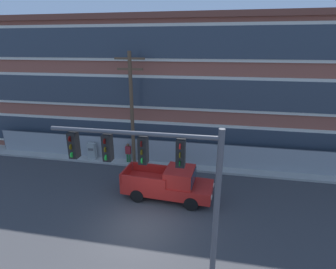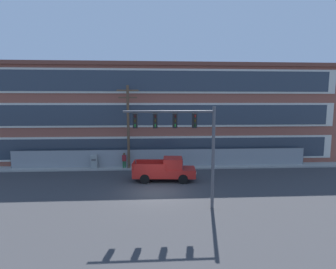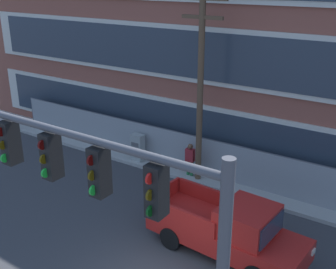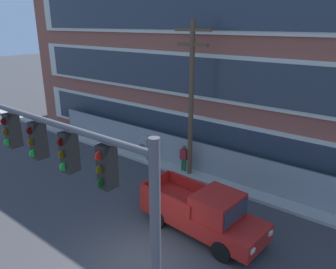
{
  "view_description": "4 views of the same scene",
  "coord_description": "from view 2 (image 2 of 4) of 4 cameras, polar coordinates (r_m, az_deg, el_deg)",
  "views": [
    {
      "loc": [
        3.36,
        -10.4,
        8.78
      ],
      "look_at": [
        0.57,
        4.34,
        3.61
      ],
      "focal_mm": 28.0,
      "sensor_mm": 36.0,
      "label": 1
    },
    {
      "loc": [
        -0.2,
        -18.83,
        6.68
      ],
      "look_at": [
        1.14,
        3.83,
        3.92
      ],
      "focal_mm": 28.0,
      "sensor_mm": 36.0,
      "label": 2
    },
    {
      "loc": [
        5.76,
        -7.73,
        8.77
      ],
      "look_at": [
        -2.11,
        4.0,
        3.37
      ],
      "focal_mm": 45.0,
      "sensor_mm": 36.0,
      "label": 3
    },
    {
      "loc": [
        6.85,
        -6.78,
        8.23
      ],
      "look_at": [
        -1.9,
        4.29,
        3.39
      ],
      "focal_mm": 35.0,
      "sensor_mm": 36.0,
      "label": 4
    }
  ],
  "objects": [
    {
      "name": "ground_plane",
      "position": [
        19.99,
        -2.69,
        -12.61
      ],
      "size": [
        160.0,
        160.0,
        0.0
      ],
      "primitive_type": "plane",
      "color": "#38383A"
    },
    {
      "name": "pickup_truck_red",
      "position": [
        22.71,
        -0.54,
        -7.7
      ],
      "size": [
        5.47,
        2.29,
        2.0
      ],
      "color": "#AD1E19",
      "rests_on": "ground"
    },
    {
      "name": "brick_mill_building",
      "position": [
        31.73,
        -1.18,
        4.69
      ],
      "size": [
        40.36,
        9.21,
        10.86
      ],
      "color": "brown",
      "rests_on": "ground"
    },
    {
      "name": "electrical_cabinet",
      "position": [
        27.35,
        -15.77,
        -5.86
      ],
      "size": [
        0.62,
        0.44,
        1.5
      ],
      "color": "#939993",
      "rests_on": "ground"
    },
    {
      "name": "sidewalk_building_side",
      "position": [
        27.29,
        -2.89,
        -7.08
      ],
      "size": [
        80.0,
        1.78,
        0.16
      ],
      "primitive_type": "cube",
      "color": "#9E9B93",
      "rests_on": "ground"
    },
    {
      "name": "pedestrian_near_cabinet",
      "position": [
        26.83,
        -9.52,
        -5.45
      ],
      "size": [
        0.41,
        0.26,
        1.69
      ],
      "color": "#236B38",
      "rests_on": "ground"
    },
    {
      "name": "utility_pole_near_corner",
      "position": [
        26.17,
        -8.66,
        2.27
      ],
      "size": [
        2.13,
        0.26,
        8.38
      ],
      "color": "brown",
      "rests_on": "ground"
    },
    {
      "name": "traffic_signal_mast",
      "position": [
        16.06,
        3.41,
        0.25
      ],
      "size": [
        5.62,
        0.43,
        6.45
      ],
      "color": "#4C4C51",
      "rests_on": "ground"
    },
    {
      "name": "chain_link_fence",
      "position": [
        27.14,
        -1.35,
        -5.2
      ],
      "size": [
        30.26,
        0.06,
        1.93
      ],
      "color": "gray",
      "rests_on": "ground"
    }
  ]
}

